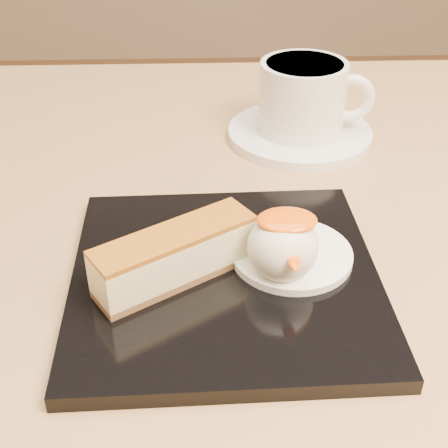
{
  "coord_description": "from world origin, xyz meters",
  "views": [
    {
      "loc": [
        -0.06,
        -0.42,
        1.01
      ],
      "look_at": [
        -0.05,
        -0.05,
        0.76
      ],
      "focal_mm": 50.0,
      "sensor_mm": 36.0,
      "label": 1
    }
  ],
  "objects_px": {
    "cheesecake": "(175,256)",
    "coffee_cup": "(305,96)",
    "saucer": "(300,134)",
    "table": "(272,361)",
    "ice_cream_scoop": "(283,247)",
    "dessert_plate": "(225,278)"
  },
  "relations": [
    {
      "from": "cheesecake",
      "to": "coffee_cup",
      "type": "relative_size",
      "value": 0.99
    },
    {
      "from": "cheesecake",
      "to": "saucer",
      "type": "height_order",
      "value": "cheesecake"
    },
    {
      "from": "cheesecake",
      "to": "coffee_cup",
      "type": "height_order",
      "value": "coffee_cup"
    },
    {
      "from": "cheesecake",
      "to": "saucer",
      "type": "relative_size",
      "value": 0.78
    },
    {
      "from": "table",
      "to": "saucer",
      "type": "bearing_deg",
      "value": 76.97
    },
    {
      "from": "ice_cream_scoop",
      "to": "coffee_cup",
      "type": "relative_size",
      "value": 0.42
    },
    {
      "from": "saucer",
      "to": "coffee_cup",
      "type": "distance_m",
      "value": 0.04
    },
    {
      "from": "table",
      "to": "cheesecake",
      "type": "height_order",
      "value": "cheesecake"
    },
    {
      "from": "table",
      "to": "ice_cream_scoop",
      "type": "xyz_separation_m",
      "value": [
        -0.01,
        -0.08,
        0.19
      ]
    },
    {
      "from": "cheesecake",
      "to": "dessert_plate",
      "type": "bearing_deg",
      "value": -24.69
    },
    {
      "from": "cheesecake",
      "to": "saucer",
      "type": "distance_m",
      "value": 0.27
    },
    {
      "from": "cheesecake",
      "to": "ice_cream_scoop",
      "type": "bearing_deg",
      "value": -32.82
    },
    {
      "from": "table",
      "to": "ice_cream_scoop",
      "type": "height_order",
      "value": "ice_cream_scoop"
    },
    {
      "from": "dessert_plate",
      "to": "coffee_cup",
      "type": "relative_size",
      "value": 1.87
    },
    {
      "from": "cheesecake",
      "to": "coffee_cup",
      "type": "xyz_separation_m",
      "value": [
        0.12,
        0.24,
        0.02
      ]
    },
    {
      "from": "dessert_plate",
      "to": "coffee_cup",
      "type": "bearing_deg",
      "value": 69.32
    },
    {
      "from": "cheesecake",
      "to": "table",
      "type": "bearing_deg",
      "value": 9.2
    },
    {
      "from": "dessert_plate",
      "to": "cheesecake",
      "type": "relative_size",
      "value": 1.88
    },
    {
      "from": "dessert_plate",
      "to": "cheesecake",
      "type": "distance_m",
      "value": 0.04
    },
    {
      "from": "cheesecake",
      "to": "ice_cream_scoop",
      "type": "distance_m",
      "value": 0.08
    },
    {
      "from": "table",
      "to": "coffee_cup",
      "type": "bearing_deg",
      "value": 76.24
    },
    {
      "from": "dessert_plate",
      "to": "ice_cream_scoop",
      "type": "bearing_deg",
      "value": -7.13
    }
  ]
}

